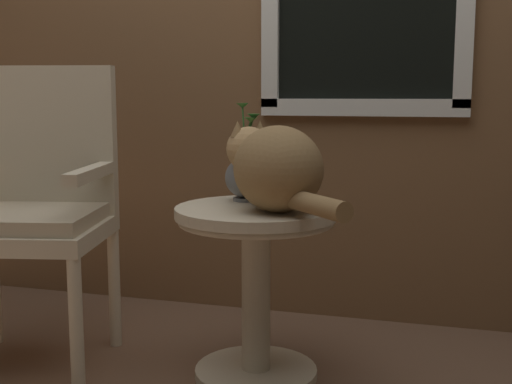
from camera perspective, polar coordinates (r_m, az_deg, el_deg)
back_wall at (r=2.89m, az=1.24°, el=15.27°), size 4.00×0.07×2.60m
wicker_side_table at (r=2.22m, az=0.00°, el=-5.97°), size 0.54×0.54×0.59m
wicker_chair at (r=2.47m, az=-18.48°, el=-0.53°), size 0.60×0.58×1.06m
cat at (r=2.09m, az=1.64°, el=2.15°), size 0.49×0.50×0.28m
pewter_vase_with_ivy at (r=2.30m, az=-0.94°, el=1.73°), size 0.14×0.14×0.34m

